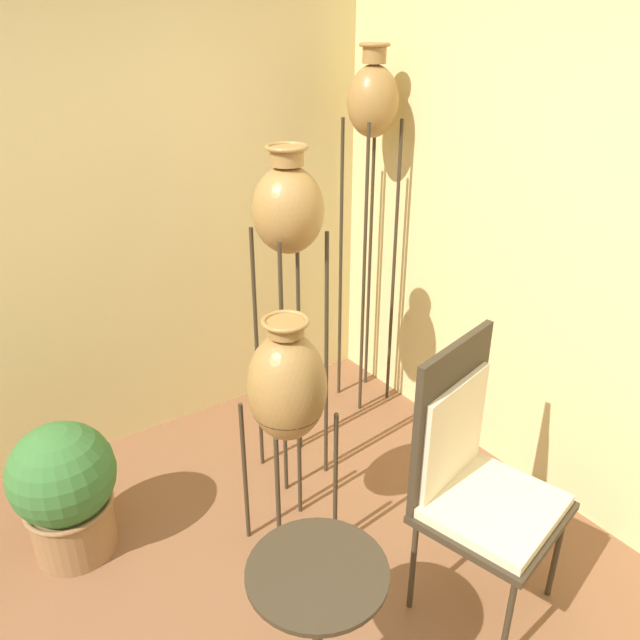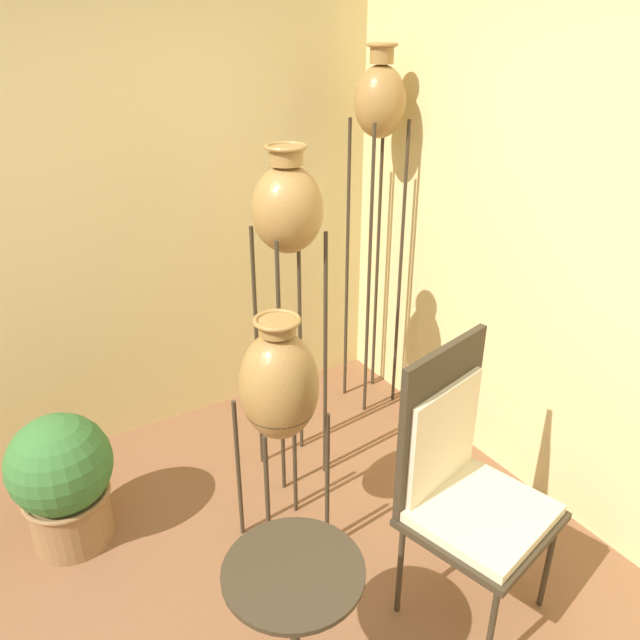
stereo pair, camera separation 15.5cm
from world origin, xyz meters
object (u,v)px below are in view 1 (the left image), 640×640
Objects in this scene: vase_stand_tall at (372,115)px; chair at (474,472)px; vase_stand_medium at (288,215)px; side_table at (317,609)px; vase_stand_short at (287,387)px; potted_plant at (65,488)px.

chair is at bearing -112.89° from vase_stand_tall.
side_table is at bearing -118.78° from vase_stand_medium.
vase_stand_medium is 1.61m from side_table.
vase_stand_tall is 1.82× the size of vase_stand_short.
vase_stand_tall is 3.27× the size of side_table.
potted_plant is (-1.13, 0.08, -1.06)m from vase_stand_medium.
vase_stand_tall reaches higher than vase_stand_medium.
vase_stand_short is at bearing -142.75° from vase_stand_tall.
vase_stand_short is 1.75× the size of potted_plant.
vase_stand_tall is 0.90m from vase_stand_medium.
vase_stand_short reaches higher than potted_plant.
vase_stand_short is 0.81m from chair.
vase_stand_medium is 1.49× the size of vase_stand_short.
vase_stand_tall is 1.92m from chair.
vase_stand_medium is (-0.76, -0.36, -0.33)m from vase_stand_tall.
potted_plant is at bearing 123.92° from chair.
vase_stand_tall is at bearing 8.36° from potted_plant.
vase_stand_tall is 2.36m from potted_plant.
vase_stand_medium is at bearing 56.13° from vase_stand_short.
chair is at bearing 4.49° from side_table.
side_table is (-0.63, -1.14, -0.94)m from vase_stand_medium.
side_table is (-0.78, -0.06, -0.16)m from chair.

